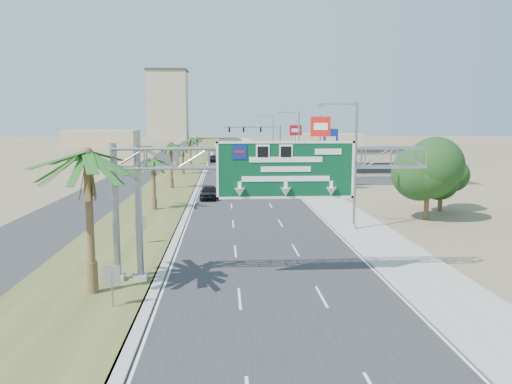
{
  "coord_description": "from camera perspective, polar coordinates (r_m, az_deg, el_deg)",
  "views": [
    {
      "loc": [
        -2.66,
        -16.14,
        8.43
      ],
      "look_at": [
        -0.75,
        14.23,
        4.2
      ],
      "focal_mm": 35.0,
      "sensor_mm": 36.0,
      "label": 1
    }
  ],
  "objects": [
    {
      "name": "pole_sign_blue",
      "position": [
        65.23,
        8.51,
        5.56
      ],
      "size": [
        2.01,
        0.82,
        7.87
      ],
      "color": "gray",
      "rests_on": "ground"
    },
    {
      "name": "palm_near",
      "position": [
        25.05,
        -18.78,
        4.07
      ],
      "size": [
        5.7,
        5.7,
        8.35
      ],
      "color": "brown",
      "rests_on": "ground"
    },
    {
      "name": "palm_row_c",
      "position": [
        64.56,
        -9.72,
        5.34
      ],
      "size": [
        3.99,
        3.99,
        6.75
      ],
      "color": "brown",
      "rests_on": "ground"
    },
    {
      "name": "road",
      "position": [
        126.45,
        -2.4,
        4.08
      ],
      "size": [
        12.0,
        300.0,
        0.02
      ],
      "primitive_type": "cube",
      "color": "#28282B",
      "rests_on": "ground"
    },
    {
      "name": "median_signback_b",
      "position": [
        35.33,
        -13.07,
        -3.69
      ],
      "size": [
        0.75,
        0.08,
        2.08
      ],
      "color": "gray",
      "rests_on": "ground"
    },
    {
      "name": "oak_near",
      "position": [
        45.86,
        19.08,
        2.6
      ],
      "size": [
        4.5,
        4.5,
        6.8
      ],
      "color": "brown",
      "rests_on": "ground"
    },
    {
      "name": "oak_far",
      "position": [
        50.76,
        20.45,
        2.2
      ],
      "size": [
        3.5,
        3.5,
        5.6
      ],
      "color": "brown",
      "rests_on": "ground"
    },
    {
      "name": "car_far",
      "position": [
        108.64,
        -4.93,
        3.8
      ],
      "size": [
        2.28,
        4.94,
        1.4
      ],
      "primitive_type": "imported",
      "rotation": [
        0.0,
        0.0,
        -0.07
      ],
      "color": "black",
      "rests_on": "ground"
    },
    {
      "name": "car_right_lane",
      "position": [
        73.09,
        0.07,
        1.83
      ],
      "size": [
        2.58,
        5.1,
        1.38
      ],
      "primitive_type": "imported",
      "rotation": [
        0.0,
        0.0,
        0.06
      ],
      "color": "gray",
      "rests_on": "ground"
    },
    {
      "name": "pole_sign_red_near",
      "position": [
        61.55,
        7.37,
        6.9
      ],
      "size": [
        2.4,
        0.91,
        9.38
      ],
      "color": "gray",
      "rests_on": "ground"
    },
    {
      "name": "tower_distant",
      "position": [
        267.9,
        -10.04,
        9.73
      ],
      "size": [
        20.0,
        16.0,
        35.0
      ],
      "primitive_type": "cube",
      "color": "tan",
      "rests_on": "ground"
    },
    {
      "name": "palm_row_e",
      "position": [
        101.42,
        -7.51,
        5.95
      ],
      "size": [
        3.99,
        3.99,
        6.15
      ],
      "color": "brown",
      "rests_on": "ground"
    },
    {
      "name": "palm_row_b",
      "position": [
        48.75,
        -11.68,
        3.59
      ],
      "size": [
        3.99,
        3.99,
        5.95
      ],
      "color": "brown",
      "rests_on": "ground"
    },
    {
      "name": "palm_row_d",
      "position": [
        82.52,
        -8.39,
        5.04
      ],
      "size": [
        3.99,
        3.99,
        5.45
      ],
      "color": "brown",
      "rests_on": "ground"
    },
    {
      "name": "streetlight_mid",
      "position": [
        68.96,
        4.72,
        4.78
      ],
      "size": [
        3.27,
        0.44,
        10.0
      ],
      "color": "gray",
      "rests_on": "ground"
    },
    {
      "name": "ground",
      "position": [
        18.4,
        5.43,
        -19.38
      ],
      "size": [
        600.0,
        600.0,
        0.0
      ],
      "primitive_type": "plane",
      "color": "#8C7A59",
      "rests_on": "ground"
    },
    {
      "name": "pole_sign_red_far",
      "position": [
        88.26,
        4.54,
        6.63
      ],
      "size": [
        2.21,
        0.76,
        8.23
      ],
      "color": "gray",
      "rests_on": "ground"
    },
    {
      "name": "sidewalk_right",
      "position": [
        126.91,
        1.45,
        4.12
      ],
      "size": [
        4.0,
        300.0,
        0.1
      ],
      "primitive_type": "cube",
      "color": "#9E9B93",
      "rests_on": "ground"
    },
    {
      "name": "store_building",
      "position": [
        86.0,
        13.09,
        3.42
      ],
      "size": [
        18.0,
        10.0,
        4.0
      ],
      "primitive_type": "cube",
      "color": "tan",
      "rests_on": "ground"
    },
    {
      "name": "sign_gantry",
      "position": [
        26.22,
        -0.09,
        2.73
      ],
      "size": [
        16.75,
        1.24,
        7.5
      ],
      "color": "gray",
      "rests_on": "ground"
    },
    {
      "name": "building_distant_left",
      "position": [
        181.24,
        -17.2,
        5.84
      ],
      "size": [
        24.0,
        14.0,
        6.0
      ],
      "primitive_type": "cube",
      "color": "tan",
      "rests_on": "ground"
    },
    {
      "name": "streetlight_near",
      "position": [
        39.59,
        10.99,
        2.35
      ],
      "size": [
        3.27,
        0.44,
        10.0
      ],
      "color": "gray",
      "rests_on": "ground"
    },
    {
      "name": "car_mid_lane",
      "position": [
        57.5,
        -2.41,
        0.18
      ],
      "size": [
        1.78,
        4.36,
        1.41
      ],
      "primitive_type": "imported",
      "rotation": [
        0.0,
        0.0,
        0.07
      ],
      "color": "maroon",
      "rests_on": "ground"
    },
    {
      "name": "median_signback_a",
      "position": [
        23.77,
        -16.14,
        -9.47
      ],
      "size": [
        0.75,
        0.08,
        2.08
      ],
      "color": "gray",
      "rests_on": "ground"
    },
    {
      "name": "opposing_road",
      "position": [
        127.23,
        -10.09,
        3.99
      ],
      "size": [
        8.0,
        300.0,
        0.02
      ],
      "primitive_type": "cube",
      "color": "#28282B",
      "rests_on": "ground"
    },
    {
      "name": "palm_row_f",
      "position": [
        126.38,
        -6.74,
        6.17
      ],
      "size": [
        3.99,
        3.99,
        5.75
      ],
      "color": "brown",
      "rests_on": "ground"
    },
    {
      "name": "building_distant_right",
      "position": [
        159.63,
        8.25,
        5.7
      ],
      "size": [
        20.0,
        12.0,
        5.0
      ],
      "primitive_type": "cube",
      "color": "tan",
      "rests_on": "ground"
    },
    {
      "name": "median_grass",
      "position": [
        126.63,
        -6.94,
        4.06
      ],
      "size": [
        7.0,
        300.0,
        0.12
      ],
      "primitive_type": "cube",
      "color": "#444D22",
      "rests_on": "ground"
    },
    {
      "name": "signal_mast",
      "position": [
        88.53,
        1.48,
        5.59
      ],
      "size": [
        10.28,
        0.71,
        8.0
      ],
      "color": "gray",
      "rests_on": "ground"
    },
    {
      "name": "streetlight_far",
      "position": [
        104.68,
        1.87,
        5.86
      ],
      "size": [
        3.27,
        0.44,
        10.0
      ],
      "color": "gray",
      "rests_on": "ground"
    },
    {
      "name": "car_left_lane",
      "position": [
        55.61,
        -5.43,
        -0.04
      ],
      "size": [
        1.95,
        4.6,
        1.55
      ],
      "primitive_type": "imported",
      "rotation": [
        0.0,
        0.0,
        -0.03
      ],
      "color": "black",
      "rests_on": "ground"
    }
  ]
}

